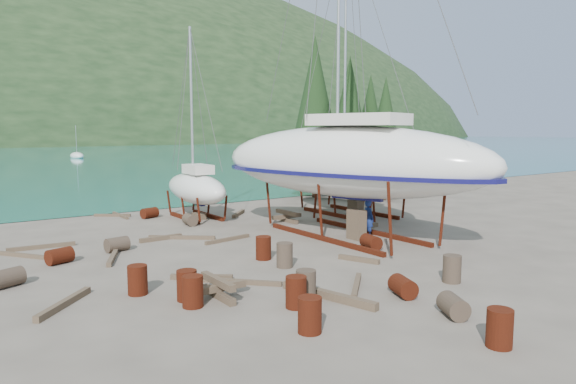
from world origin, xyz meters
TOP-DOWN VIEW (x-y plane):
  - ground at (0.00, 0.00)m, footprint 600.00×600.00m
  - far_house_right at (30.00, 190.00)m, footprint 6.60×5.60m
  - cypress_near_right at (12.50, 12.00)m, footprint 3.60×3.60m
  - cypress_mid_right at (14.00, 10.00)m, footprint 3.06×3.06m
  - cypress_back_left at (11.00, 14.00)m, footprint 4.14×4.14m
  - cypress_far_right at (15.50, 13.00)m, footprint 3.24×3.24m
  - moored_boat_mid at (10.00, 80.00)m, footprint 2.00×5.00m
  - large_sailboat_near at (3.50, 2.17)m, footprint 7.87×14.37m
  - large_sailboat_far at (7.75, 6.65)m, footprint 3.40×10.41m
  - small_sailboat_shore at (0.06, 10.71)m, footprint 2.35×6.57m
  - worker at (4.25, 1.52)m, footprint 0.46×0.66m
  - drum_0 at (-6.17, -1.82)m, footprint 0.58×0.58m
  - drum_1 at (-1.07, -7.07)m, footprint 0.94×1.05m
  - drum_2 at (-8.25, 4.65)m, footprint 1.02×0.84m
  - drum_3 at (-4.76, -5.73)m, footprint 0.58×0.58m
  - drum_4 at (-2.03, 12.28)m, footprint 1.01×0.81m
  - drum_5 at (-1.83, -0.50)m, footprint 0.58×0.58m
  - drum_6 at (2.68, -0.25)m, footprint 0.76×0.99m
  - drum_7 at (-1.80, -8.85)m, footprint 0.58×0.58m
  - drum_8 at (-7.14, -0.47)m, footprint 0.58×0.58m
  - drum_9 at (-5.95, 5.36)m, footprint 0.97×0.72m
  - drum_10 at (-6.27, -2.42)m, footprint 0.58×0.58m
  - drum_11 at (-1.14, 8.95)m, footprint 0.67×0.94m
  - drum_12 at (-0.86, -5.16)m, footprint 0.87×1.03m
  - drum_13 at (-3.99, -4.12)m, footprint 0.58×0.58m
  - drum_14 at (-1.84, 0.87)m, footprint 0.58×0.58m
  - drum_15 at (-10.17, 2.59)m, footprint 1.04×0.88m
  - drum_16 at (-3.39, -3.78)m, footprint 0.58×0.58m
  - drum_17 at (1.49, -5.10)m, footprint 0.58×0.58m
  - timber_0 at (-3.21, 13.72)m, footprint 0.18×2.38m
  - timber_1 at (5.59, 3.11)m, footprint 1.79×0.36m
  - timber_3 at (-4.13, -1.35)m, footprint 1.95×2.02m
  - timber_4 at (-6.52, 4.09)m, footprint 1.04×2.10m
  - timber_5 at (-1.42, -3.79)m, footprint 1.81×1.71m
  - timber_6 at (2.46, 10.23)m, footprint 1.65×1.66m
  - timber_7 at (0.86, -1.46)m, footprint 0.78×1.57m
  - timber_8 at (-3.71, 6.38)m, footprint 1.96×0.26m
  - timber_9 at (-3.57, 14.00)m, footprint 1.75×1.33m
  - timber_10 at (-2.87, 6.04)m, footprint 2.45×1.99m
  - timber_11 at (-1.38, 4.51)m, footprint 2.37×0.54m
  - timber_12 at (-4.92, -0.18)m, footprint 1.72×1.38m
  - timber_14 at (-9.17, -0.35)m, footprint 1.87×1.96m
  - timber_15 at (-9.09, 6.35)m, footprint 1.78×2.44m
  - timber_16 at (-2.81, -4.06)m, footprint 1.03×3.21m
  - timber_17 at (-8.34, 7.67)m, footprint 2.59×0.40m
  - timber_pile_fore at (-5.36, -2.15)m, footprint 1.80×1.80m
  - timber_pile_aft at (3.49, 6.88)m, footprint 1.80×1.80m

SIDE VIEW (x-z plane):
  - ground at x=0.00m, z-range 0.00..0.00m
  - timber_0 at x=-3.21m, z-range 0.00..0.14m
  - timber_15 at x=-9.09m, z-range 0.00..0.15m
  - timber_3 at x=-4.13m, z-range 0.00..0.15m
  - timber_9 at x=-3.57m, z-range 0.00..0.15m
  - timber_11 at x=-1.38m, z-range 0.00..0.15m
  - timber_5 at x=-1.42m, z-range 0.00..0.16m
  - timber_17 at x=-8.34m, z-range 0.00..0.16m
  - timber_10 at x=-2.87m, z-range 0.00..0.16m
  - timber_12 at x=-4.92m, z-range 0.00..0.17m
  - timber_4 at x=-6.52m, z-range 0.00..0.17m
  - timber_7 at x=0.86m, z-range 0.00..0.17m
  - timber_14 at x=-9.17m, z-range 0.00..0.18m
  - timber_8 at x=-3.71m, z-range 0.00..0.19m
  - timber_6 at x=2.46m, z-range 0.00..0.19m
  - timber_1 at x=5.59m, z-range 0.00..0.19m
  - timber_16 at x=-2.81m, z-range 0.00..0.23m
  - drum_1 at x=-1.07m, z-range 0.00..0.58m
  - drum_2 at x=-8.25m, z-range 0.00..0.58m
  - drum_4 at x=-2.03m, z-range 0.00..0.58m
  - drum_6 at x=2.68m, z-range 0.00..0.58m
  - drum_9 at x=-5.95m, z-range 0.00..0.58m
  - drum_11 at x=-1.14m, z-range 0.00..0.58m
  - drum_12 at x=-0.86m, z-range 0.00..0.58m
  - drum_15 at x=-10.17m, z-range 0.00..0.58m
  - timber_pile_fore at x=-5.36m, z-range 0.00..0.60m
  - timber_pile_aft at x=3.49m, z-range 0.00..0.60m
  - moored_boat_mid at x=10.00m, z-range -2.64..3.41m
  - drum_0 at x=-6.17m, z-range 0.00..0.88m
  - drum_3 at x=-4.76m, z-range 0.00..0.88m
  - drum_5 at x=-1.83m, z-range 0.00..0.88m
  - drum_7 at x=-1.80m, z-range 0.00..0.88m
  - drum_8 at x=-7.14m, z-range 0.00..0.88m
  - drum_10 at x=-6.27m, z-range 0.00..0.88m
  - drum_13 at x=-3.99m, z-range 0.00..0.88m
  - drum_14 at x=-1.84m, z-range 0.00..0.88m
  - drum_16 at x=-3.39m, z-range 0.00..0.88m
  - drum_17 at x=1.49m, z-range 0.00..0.88m
  - worker at x=4.25m, z-range 0.00..1.71m
  - small_sailboat_shore at x=0.06m, z-range -3.47..6.91m
  - large_sailboat_far at x=7.75m, z-range -5.49..10.82m
  - far_house_right at x=30.00m, z-range 0.12..5.72m
  - large_sailboat_near at x=3.50m, z-range -7.37..14.35m
  - cypress_mid_right at x=14.00m, z-range 0.67..9.17m
  - cypress_far_right at x=15.50m, z-range 0.71..9.71m
  - cypress_near_right at x=12.50m, z-range 0.79..10.79m
  - cypress_back_left at x=11.00m, z-range 0.91..12.41m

